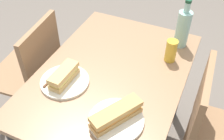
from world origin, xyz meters
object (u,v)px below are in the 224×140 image
plate_far (116,120)px  beer_glass (171,51)px  water_bottle (183,28)px  chair_near (212,131)px  plate_near (65,81)px  baguette_sandwich_near (64,76)px  baguette_sandwich_far (116,114)px  dining_table (112,89)px  knife_near (54,78)px  chair_far (33,72)px  knife_far (107,112)px

plate_far → beer_glass: bearing=-11.3°
water_bottle → chair_near: bearing=-140.8°
chair_near → plate_far: size_ratio=3.55×
plate_near → baguette_sandwich_near: (0.00, 0.00, 0.04)m
baguette_sandwich_near → baguette_sandwich_far: size_ratio=0.76×
dining_table → baguette_sandwich_near: size_ratio=5.69×
dining_table → plate_far: 0.34m
chair_near → plate_near: (-0.19, 0.76, 0.23)m
plate_near → beer_glass: size_ratio=1.92×
chair_near → plate_near: 0.81m
baguette_sandwich_near → knife_near: bearing=98.9°
chair_far → beer_glass: (0.22, -0.82, 0.28)m
baguette_sandwich_far → chair_far: bearing=68.2°
plate_near → beer_glass: (0.39, -0.44, 0.06)m
baguette_sandwich_near → baguette_sandwich_far: 0.35m
water_bottle → beer_glass: 0.17m
plate_near → knife_near: 0.06m
plate_near → baguette_sandwich_near: 0.04m
plate_near → baguette_sandwich_near: size_ratio=1.33×
plate_near → beer_glass: bearing=-48.0°
water_bottle → beer_glass: water_bottle is taller
chair_near → water_bottle: bearing=39.2°
chair_far → plate_near: size_ratio=3.55×
dining_table → knife_far: bearing=-160.1°
dining_table → beer_glass: bearing=-47.3°
beer_glass → baguette_sandwich_near: bearing=132.0°
dining_table → baguette_sandwich_far: bearing=-152.3°
water_bottle → chair_far: bearing=114.7°
plate_near → plate_far: same height
plate_far → plate_near: bearing=71.2°
knife_far → dining_table: bearing=19.9°
chair_far → baguette_sandwich_near: size_ratio=4.73×
baguette_sandwich_far → knife_far: baguette_sandwich_far is taller
plate_near → knife_near: (-0.01, 0.06, 0.01)m
beer_glass → baguette_sandwich_far: bearing=168.7°
plate_near → knife_far: bearing=-108.9°
baguette_sandwich_near → beer_glass: size_ratio=1.44×
baguette_sandwich_near → beer_glass: (0.39, -0.44, 0.02)m
baguette_sandwich_far → water_bottle: bearing=-10.1°
chair_far → plate_far: chair_far is taller
baguette_sandwich_far → beer_glass: 0.52m
dining_table → knife_near: size_ratio=5.88×
knife_near → knife_far: 0.35m
dining_table → chair_far: 0.58m
chair_near → knife_near: size_ratio=4.89×
baguette_sandwich_far → beer_glass: (0.51, -0.10, 0.02)m
plate_far → chair_near: bearing=-54.7°
dining_table → beer_glass: (0.23, -0.25, 0.19)m
baguette_sandwich_near → beer_glass: beer_glass is taller
chair_far → plate_near: chair_far is taller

